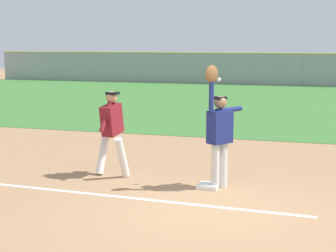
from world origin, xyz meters
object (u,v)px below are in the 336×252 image
(runner, at_px, (112,127))
(parked_car_tan, at_px, (250,72))
(first_base, at_px, (208,186))
(fielder, at_px, (219,129))
(parked_car_silver, at_px, (334,72))
(baseball, at_px, (219,79))
(parked_car_white, at_px, (179,70))

(runner, height_order, parked_car_tan, runner)
(runner, bearing_deg, first_base, 0.79)
(fielder, bearing_deg, parked_car_silver, -59.24)
(first_base, distance_m, fielder, 1.10)
(first_base, distance_m, baseball, 1.98)
(parked_car_white, xyz_separation_m, parked_car_tan, (5.03, -0.15, 0.00))
(parked_car_tan, bearing_deg, fielder, -85.24)
(fielder, relative_size, parked_car_silver, 0.50)
(fielder, height_order, parked_car_silver, fielder)
(parked_car_white, height_order, parked_car_silver, same)
(baseball, height_order, parked_car_white, baseball)
(parked_car_silver, bearing_deg, baseball, -88.97)
(parked_car_white, distance_m, parked_car_silver, 10.43)
(baseball, height_order, parked_car_silver, baseball)
(fielder, distance_m, runner, 2.26)
(fielder, distance_m, parked_car_silver, 27.67)
(runner, relative_size, parked_car_tan, 0.38)
(first_base, relative_size, baseball, 5.14)
(runner, height_order, parked_car_silver, runner)
(first_base, bearing_deg, fielder, 10.15)
(fielder, height_order, parked_car_tan, fielder)
(parked_car_tan, bearing_deg, first_base, -85.62)
(runner, distance_m, parked_car_silver, 27.62)
(parked_car_silver, bearing_deg, runner, -93.48)
(parked_car_white, bearing_deg, parked_car_tan, 1.39)
(parked_car_silver, bearing_deg, parked_car_tan, -168.65)
(fielder, height_order, runner, fielder)
(runner, xyz_separation_m, baseball, (2.17, -0.06, 1.00))
(runner, bearing_deg, parked_car_silver, 91.12)
(fielder, bearing_deg, parked_car_white, -37.88)
(first_base, relative_size, runner, 0.22)
(baseball, height_order, parked_car_tan, baseball)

